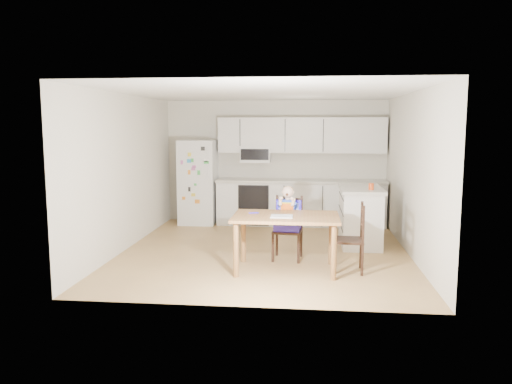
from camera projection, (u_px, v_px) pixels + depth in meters
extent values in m
cube|color=#9C7648|center=(265.00, 251.00, 7.99)|extent=(4.50, 5.00, 0.01)
cube|color=beige|center=(275.00, 162.00, 10.29)|extent=(4.50, 0.02, 2.50)
cube|color=beige|center=(127.00, 172.00, 8.06)|extent=(0.02, 5.00, 2.50)
cube|color=beige|center=(412.00, 175.00, 7.59)|extent=(0.02, 5.00, 2.50)
cube|color=white|center=(265.00, 92.00, 7.66)|extent=(4.50, 5.00, 0.01)
cube|color=silver|center=(198.00, 182.00, 10.16)|extent=(0.72, 0.70, 1.70)
cube|color=silver|center=(300.00, 204.00, 10.05)|extent=(3.34, 0.60, 0.86)
cube|color=beige|center=(301.00, 181.00, 9.98)|extent=(3.37, 0.62, 0.05)
cube|color=black|center=(254.00, 205.00, 9.84)|extent=(0.60, 0.02, 0.80)
cube|color=silver|center=(301.00, 135.00, 9.99)|extent=(3.34, 0.34, 0.70)
cube|color=silver|center=(256.00, 154.00, 10.11)|extent=(0.60, 0.38, 0.33)
cube|color=silver|center=(360.00, 217.00, 8.42)|extent=(0.63, 1.25, 0.92)
cube|color=beige|center=(361.00, 189.00, 8.36)|extent=(0.69, 1.32, 0.05)
cylinder|color=#D94615|center=(371.00, 186.00, 8.00)|extent=(0.08, 0.08, 0.11)
cube|color=brown|center=(286.00, 217.00, 6.83)|extent=(1.45, 0.93, 0.04)
cylinder|color=brown|center=(236.00, 250.00, 6.57)|extent=(0.07, 0.07, 0.73)
cylinder|color=brown|center=(243.00, 237.00, 7.33)|extent=(0.07, 0.07, 0.73)
cylinder|color=brown|center=(334.00, 253.00, 6.44)|extent=(0.07, 0.07, 0.73)
cylinder|color=brown|center=(331.00, 239.00, 7.19)|extent=(0.07, 0.07, 0.73)
cube|color=#AFAFB4|center=(282.00, 216.00, 6.73)|extent=(0.30, 0.26, 0.01)
cylinder|color=#3221CD|center=(253.00, 213.00, 6.98)|extent=(0.12, 0.06, 0.02)
cube|color=black|center=(287.00, 231.00, 7.44)|extent=(0.45, 0.45, 0.03)
cube|color=black|center=(273.00, 248.00, 7.32)|extent=(0.04, 0.04, 0.42)
cube|color=black|center=(277.00, 242.00, 7.69)|extent=(0.04, 0.04, 0.42)
cube|color=black|center=(298.00, 249.00, 7.25)|extent=(0.04, 0.04, 0.42)
cube|color=black|center=(301.00, 243.00, 7.61)|extent=(0.04, 0.04, 0.42)
cube|color=black|center=(289.00, 212.00, 7.58)|extent=(0.42, 0.07, 0.50)
cube|color=#3221CD|center=(287.00, 227.00, 7.43)|extent=(0.41, 0.37, 0.10)
cube|color=#3221CD|center=(289.00, 211.00, 7.53)|extent=(0.38, 0.09, 0.34)
cube|color=#5072E3|center=(287.00, 223.00, 7.40)|extent=(0.32, 0.28, 0.02)
cube|color=#1A2FAB|center=(288.00, 208.00, 7.40)|extent=(0.23, 0.16, 0.26)
cube|color=red|center=(287.00, 209.00, 7.34)|extent=(0.19, 0.03, 0.20)
sphere|color=beige|center=(288.00, 192.00, 7.36)|extent=(0.18, 0.18, 0.17)
ellipsoid|color=olive|center=(288.00, 191.00, 7.36)|extent=(0.18, 0.17, 0.14)
cube|color=black|center=(348.00, 240.00, 6.84)|extent=(0.44, 0.44, 0.03)
cube|color=black|center=(334.00, 252.00, 7.08)|extent=(0.04, 0.04, 0.42)
cube|color=black|center=(361.00, 253.00, 7.02)|extent=(0.04, 0.04, 0.42)
cube|color=black|center=(333.00, 259.00, 6.71)|extent=(0.04, 0.04, 0.42)
cube|color=black|center=(362.00, 260.00, 6.65)|extent=(0.04, 0.04, 0.42)
cube|color=black|center=(362.00, 222.00, 6.77)|extent=(0.06, 0.42, 0.50)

